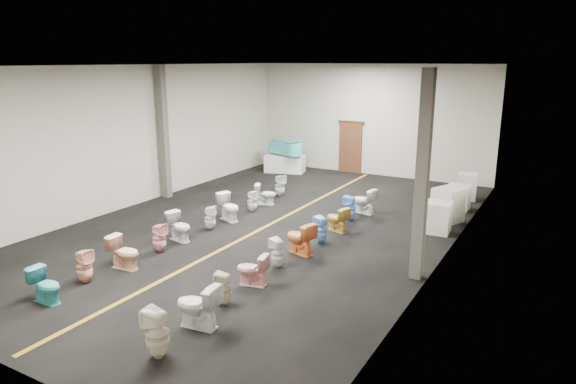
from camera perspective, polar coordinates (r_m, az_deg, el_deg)
name	(u,v)px	position (r m, az deg, el deg)	size (l,w,h in m)	color
floor	(268,225)	(14.87, -2.24, -3.73)	(16.00, 16.00, 0.00)	black
ceiling	(266,65)	(14.12, -2.42, 13.88)	(16.00, 16.00, 0.00)	black
wall_back	(370,120)	(21.47, 9.10, 7.90)	(10.00, 10.00, 0.00)	#BBB6A0
wall_left	(136,136)	(17.46, -16.50, 6.00)	(16.00, 16.00, 0.00)	#BBB6A0
wall_right	(451,166)	(12.47, 17.62, 2.73)	(16.00, 16.00, 0.00)	#BBB6A0
aisle_stripe	(268,225)	(14.86, -2.24, -3.72)	(0.12, 15.60, 0.01)	#8B6714
back_door	(350,148)	(21.87, 6.95, 4.91)	(1.00, 0.10, 2.10)	#562D19
door_frame	(351,122)	(21.73, 7.05, 7.70)	(1.15, 0.08, 0.10)	#331C11
column_left	(164,133)	(17.99, -13.65, 6.42)	(0.25, 0.25, 4.50)	#59544C
column_right	(422,178)	(11.10, 14.69, 1.55)	(0.25, 0.25, 4.50)	#59544C
display_table	(285,164)	(21.85, -0.34, 3.18)	(1.64, 0.82, 0.73)	white
bathtub	(285,147)	(21.72, -0.34, 5.01)	(1.79, 1.07, 0.55)	#45C9C2
appliance_crate_a	(438,217)	(14.74, 16.32, -2.73)	(0.67, 0.67, 0.86)	silver
appliance_crate_b	(448,205)	(15.81, 17.32, -1.40)	(0.72, 0.72, 1.00)	silver
appliance_crate_c	(458,197)	(17.25, 18.38, -0.55)	(0.69, 0.69, 0.78)	silver
appliance_crate_d	(467,186)	(18.55, 19.25, 0.58)	(0.63, 0.63, 0.90)	silver
toilet_left_0	(46,285)	(11.27, -25.31, -9.37)	(0.40, 0.69, 0.71)	teal
toilet_left_1	(84,266)	(11.88, -21.70, -7.65)	(0.34, 0.35, 0.75)	#FEB59E
toilet_left_2	(124,252)	(12.35, -17.72, -6.41)	(0.43, 0.75, 0.77)	#F7BA97
toilet_left_3	(159,238)	(13.12, -14.12, -4.97)	(0.33, 0.34, 0.74)	pink
toilet_left_4	(180,227)	(13.84, -11.95, -3.78)	(0.43, 0.75, 0.76)	silver
toilet_left_5	(210,218)	(14.57, -8.67, -2.86)	(0.31, 0.32, 0.69)	white
toilet_left_6	(229,207)	(15.32, -6.57, -1.68)	(0.45, 0.80, 0.81)	white
toilet_left_7	(252,201)	(16.14, -3.99, -1.02)	(0.31, 0.31, 0.68)	white
toilet_left_8	(266,194)	(16.92, -2.51, -0.24)	(0.39, 0.68, 0.70)	white
toilet_left_9	(280,186)	(17.90, -0.91, 0.72)	(0.35, 0.36, 0.77)	white
toilet_right_0	(157,333)	(8.71, -14.34, -14.98)	(0.38, 0.39, 0.85)	beige
toilet_right_1	(198,306)	(9.45, -10.01, -12.33)	(0.47, 0.82, 0.83)	white
toilet_right_2	(224,289)	(10.19, -7.15, -10.62)	(0.31, 0.31, 0.68)	beige
toilet_right_3	(252,270)	(10.96, -3.99, -8.60)	(0.40, 0.69, 0.71)	#FCB2AC
toilet_right_4	(277,253)	(11.85, -1.18, -6.77)	(0.31, 0.32, 0.70)	silver
toilet_right_5	(300,238)	(12.63, 1.33, -5.11)	(0.46, 0.80, 0.82)	orange
toilet_right_6	(321,230)	(13.38, 3.71, -4.21)	(0.33, 0.33, 0.73)	#6FA7DA
toilet_right_7	(337,219)	(14.35, 5.48, -2.98)	(0.40, 0.69, 0.71)	gold
toilet_right_8	(350,208)	(15.30, 6.89, -1.80)	(0.34, 0.35, 0.76)	#72B9F2
toilet_right_9	(364,201)	(16.10, 8.43, -0.96)	(0.45, 0.78, 0.80)	white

